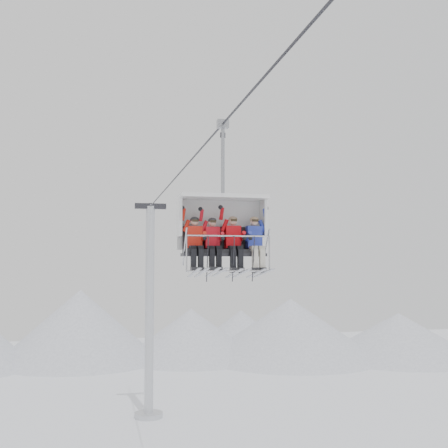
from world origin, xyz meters
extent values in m
cone|color=silver|center=(-5.00, 44.00, 3.50)|extent=(16.00, 16.00, 7.00)
cone|color=silver|center=(6.00, 43.00, 2.50)|extent=(14.00, 14.00, 5.00)
cone|color=silver|center=(16.00, 41.00, 3.00)|extent=(18.00, 18.00, 6.00)
cone|color=silver|center=(27.00, 39.00, 2.25)|extent=(16.00, 16.00, 4.50)
cone|color=silver|center=(12.00, 46.00, 2.25)|extent=(12.00, 12.00, 4.50)
cylinder|color=silver|center=(0.00, 22.00, 6.65)|extent=(0.56, 0.56, 13.30)
cylinder|color=silver|center=(0.00, 22.00, 0.15)|extent=(1.80, 1.80, 0.30)
cube|color=#2C2C30|center=(0.00, 22.00, 13.30)|extent=(2.00, 0.35, 0.35)
cylinder|color=#2C2C30|center=(0.00, 0.00, 13.30)|extent=(0.06, 50.00, 0.06)
cube|color=black|center=(0.00, 0.05, 9.95)|extent=(2.06, 0.55, 0.10)
cube|color=black|center=(0.00, 0.31, 10.30)|extent=(2.06, 0.10, 0.60)
cube|color=#2C2C30|center=(0.00, 0.05, 9.86)|extent=(2.16, 0.60, 0.08)
cube|color=silver|center=(0.00, 0.53, 10.67)|extent=(2.30, 0.10, 1.37)
cube|color=silver|center=(0.00, 0.13, 11.36)|extent=(2.30, 0.90, 0.10)
cylinder|color=#B5B4B9|center=(0.00, -0.50, 10.32)|extent=(2.10, 0.04, 0.04)
cylinder|color=#B5B4B9|center=(0.00, -0.57, 9.45)|extent=(2.10, 0.04, 0.04)
cylinder|color=gray|center=(0.00, 0.15, 12.33)|extent=(0.10, 0.10, 1.94)
cube|color=gray|center=(0.00, 0.15, 13.30)|extent=(0.30, 0.18, 0.22)
cube|color=red|center=(-0.76, 0.09, 10.31)|extent=(0.38, 0.25, 0.56)
sphere|color=tan|center=(-0.76, 0.05, 10.70)|extent=(0.21, 0.21, 0.21)
cube|color=black|center=(-0.85, -0.35, 9.77)|extent=(0.13, 0.15, 0.45)
cube|color=black|center=(-0.67, -0.35, 9.77)|extent=(0.13, 0.15, 0.45)
cube|color=#B1B2BB|center=(-0.85, -0.45, 9.41)|extent=(0.09, 1.69, 0.26)
cube|color=#B1B2BB|center=(-0.67, -0.45, 9.41)|extent=(0.09, 1.69, 0.26)
cube|color=red|center=(-0.30, 0.09, 10.30)|extent=(0.37, 0.25, 0.55)
sphere|color=tan|center=(-0.30, 0.05, 10.69)|extent=(0.20, 0.20, 0.20)
cube|color=black|center=(-0.39, -0.35, 9.78)|extent=(0.12, 0.15, 0.44)
cube|color=black|center=(-0.21, -0.35, 9.78)|extent=(0.12, 0.15, 0.44)
cube|color=#B1B2BB|center=(-0.39, -0.45, 9.42)|extent=(0.08, 1.69, 0.26)
cube|color=#B1B2BB|center=(-0.21, -0.45, 9.42)|extent=(0.08, 1.69, 0.26)
cube|color=#B80910|center=(0.25, 0.09, 10.32)|extent=(0.39, 0.26, 0.58)
sphere|color=tan|center=(0.25, 0.05, 10.73)|extent=(0.22, 0.22, 0.22)
cube|color=black|center=(0.15, -0.35, 9.77)|extent=(0.13, 0.15, 0.47)
cube|color=black|center=(0.34, -0.35, 9.77)|extent=(0.13, 0.15, 0.47)
cube|color=#B1B2BB|center=(0.15, -0.45, 9.39)|extent=(0.09, 1.69, 0.26)
cube|color=#B1B2BB|center=(0.34, -0.45, 9.39)|extent=(0.09, 1.69, 0.26)
cube|color=#2735A3|center=(0.82, 0.09, 10.32)|extent=(0.39, 0.26, 0.58)
sphere|color=tan|center=(0.82, 0.05, 10.73)|extent=(0.22, 0.22, 0.22)
cube|color=beige|center=(0.73, -0.35, 9.77)|extent=(0.13, 0.15, 0.47)
cube|color=beige|center=(0.91, -0.35, 9.77)|extent=(0.13, 0.15, 0.47)
cube|color=#B1B2BB|center=(0.73, -0.45, 9.39)|extent=(0.09, 1.69, 0.26)
cube|color=#B1B2BB|center=(0.91, -0.45, 9.39)|extent=(0.09, 1.69, 0.26)
camera|label=1|loc=(-3.09, -14.04, 9.65)|focal=45.00mm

